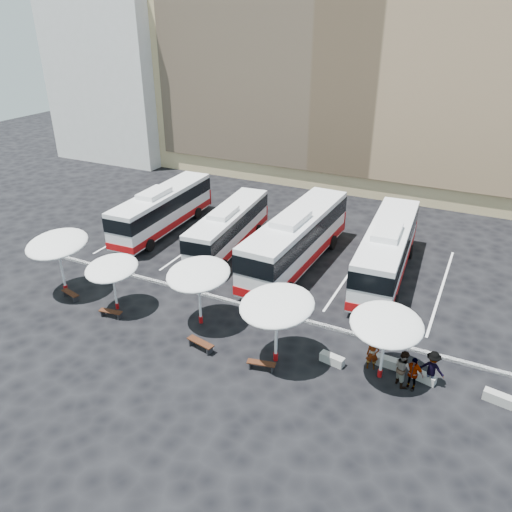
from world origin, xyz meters
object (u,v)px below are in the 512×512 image
at_px(sunshade_4, 387,325).
at_px(passenger_2, 412,373).
at_px(bus_1, 229,227).
at_px(bus_3, 387,249).
at_px(conc_bench_2, 424,377).
at_px(sunshade_2, 198,274).
at_px(wood_bench_1, 111,312).
at_px(passenger_0, 373,354).
at_px(sunshade_3, 277,305).
at_px(wood_bench_0, 70,294).
at_px(conc_bench_3, 498,398).
at_px(passenger_3, 432,368).
at_px(wood_bench_2, 200,343).
at_px(passenger_1, 403,368).
at_px(wood_bench_3, 261,364).
at_px(conc_bench_0, 332,359).
at_px(sunshade_1, 112,268).
at_px(bus_2, 297,238).
at_px(sunshade_0, 57,244).
at_px(conc_bench_1, 388,362).
at_px(bus_0, 163,208).

relative_size(sunshade_4, passenger_2, 2.53).
bearing_deg(bus_1, bus_3, -1.30).
xyz_separation_m(conc_bench_2, passenger_2, (-0.48, -0.82, 0.67)).
distance_m(bus_1, sunshade_2, 10.20).
relative_size(wood_bench_1, passenger_0, 0.85).
relative_size(bus_3, sunshade_3, 2.54).
xyz_separation_m(bus_1, wood_bench_0, (-5.37, -10.83, -1.41)).
bearing_deg(wood_bench_1, sunshade_3, 3.35).
xyz_separation_m(conc_bench_3, passenger_3, (-3.04, -0.05, 0.68)).
relative_size(sunshade_4, conc_bench_2, 3.83).
distance_m(wood_bench_1, passenger_3, 17.94).
bearing_deg(conc_bench_2, wood_bench_2, -166.60).
distance_m(wood_bench_1, passenger_1, 16.64).
xyz_separation_m(sunshade_2, conc_bench_2, (12.43, 0.47, -2.97)).
bearing_deg(wood_bench_3, conc_bench_0, 34.21).
height_order(sunshade_2, conc_bench_0, sunshade_2).
height_order(sunshade_1, conc_bench_3, sunshade_1).
height_order(wood_bench_3, conc_bench_3, conc_bench_3).
distance_m(wood_bench_3, passenger_2, 7.27).
bearing_deg(wood_bench_3, passenger_3, 18.81).
relative_size(bus_2, conc_bench_3, 9.94).
height_order(sunshade_3, conc_bench_3, sunshade_3).
xyz_separation_m(sunshade_0, conc_bench_1, (20.32, 1.60, -3.12)).
bearing_deg(sunshade_1, conc_bench_1, 6.35).
bearing_deg(bus_0, wood_bench_1, -70.65).
distance_m(wood_bench_0, wood_bench_2, 10.12).
relative_size(sunshade_0, passenger_0, 2.30).
bearing_deg(conc_bench_3, sunshade_4, -173.68).
bearing_deg(wood_bench_1, sunshade_1, 108.71).
xyz_separation_m(wood_bench_2, conc_bench_2, (11.10, 2.64, -0.16)).
xyz_separation_m(sunshade_3, passenger_3, (7.44, 1.64, -2.40)).
bearing_deg(wood_bench_3, wood_bench_1, 177.66).
xyz_separation_m(bus_2, wood_bench_2, (-0.86, -11.33, -1.73)).
bearing_deg(wood_bench_1, wood_bench_3, -2.34).
bearing_deg(passenger_3, bus_0, -13.80).
relative_size(sunshade_1, sunshade_4, 0.73).
xyz_separation_m(bus_0, passenger_0, (19.76, -9.94, -1.02)).
xyz_separation_m(bus_1, bus_2, (5.57, -0.36, 0.37)).
relative_size(bus_1, bus_3, 0.87).
height_order(bus_2, passenger_1, bus_2).
relative_size(sunshade_3, conc_bench_3, 3.74).
relative_size(bus_2, bus_3, 1.05).
bearing_deg(bus_2, wood_bench_0, -134.64).
xyz_separation_m(sunshade_3, wood_bench_2, (-3.97, -0.93, -2.94)).
height_order(wood_bench_0, passenger_3, passenger_3).
distance_m(sunshade_4, passenger_1, 2.37).
relative_size(wood_bench_0, passenger_0, 0.86).
distance_m(sunshade_0, conc_bench_0, 17.97).
bearing_deg(passenger_2, sunshade_2, -172.41).
xyz_separation_m(sunshade_3, wood_bench_3, (-0.34, -1.01, -2.98)).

